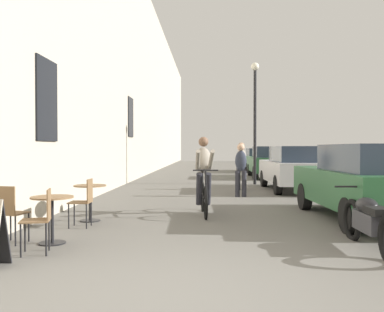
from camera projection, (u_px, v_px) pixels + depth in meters
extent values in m
plane|color=#5B5954|center=(192.00, 297.00, 4.11)|extent=(88.00, 88.00, 0.00)
cube|color=#B7AD99|center=(124.00, 64.00, 18.13)|extent=(0.50, 68.00, 10.16)
cube|color=black|center=(47.00, 100.00, 8.71)|extent=(0.04, 1.10, 1.70)
cube|color=black|center=(131.00, 117.00, 18.14)|extent=(0.04, 1.10, 1.70)
cylinder|color=black|center=(52.00, 243.00, 6.42)|extent=(0.40, 0.40, 0.02)
cylinder|color=black|center=(52.00, 220.00, 6.41)|extent=(0.05, 0.05, 0.67)
cylinder|color=brown|center=(52.00, 197.00, 6.40)|extent=(0.64, 0.64, 0.02)
cylinder|color=black|center=(11.00, 226.00, 6.63)|extent=(0.02, 0.02, 0.45)
cylinder|color=black|center=(29.00, 227.00, 6.55)|extent=(0.02, 0.02, 0.45)
cylinder|color=black|center=(15.00, 231.00, 6.24)|extent=(0.02, 0.02, 0.45)
cube|color=brown|center=(13.00, 213.00, 6.43)|extent=(0.45, 0.45, 0.02)
cube|color=brown|center=(5.00, 200.00, 6.25)|extent=(0.34, 0.09, 0.42)
cylinder|color=black|center=(21.00, 241.00, 5.59)|extent=(0.02, 0.02, 0.45)
cylinder|color=black|center=(25.00, 236.00, 5.91)|extent=(0.02, 0.02, 0.45)
cylinder|color=black|center=(46.00, 240.00, 5.66)|extent=(0.02, 0.02, 0.45)
cylinder|color=black|center=(49.00, 235.00, 5.98)|extent=(0.02, 0.02, 0.45)
cube|color=brown|center=(35.00, 221.00, 5.78)|extent=(0.46, 0.46, 0.02)
cube|color=brown|center=(49.00, 204.00, 5.81)|extent=(0.10, 0.34, 0.42)
cylinder|color=black|center=(90.00, 221.00, 8.40)|extent=(0.40, 0.40, 0.02)
cylinder|color=black|center=(90.00, 203.00, 8.40)|extent=(0.05, 0.05, 0.67)
cylinder|color=brown|center=(90.00, 186.00, 8.39)|extent=(0.64, 0.64, 0.02)
cylinder|color=black|center=(69.00, 216.00, 7.59)|extent=(0.02, 0.02, 0.45)
cylinder|color=black|center=(74.00, 214.00, 7.91)|extent=(0.02, 0.02, 0.45)
cylinder|color=black|center=(86.00, 216.00, 7.58)|extent=(0.02, 0.02, 0.45)
cylinder|color=black|center=(91.00, 214.00, 7.90)|extent=(0.02, 0.02, 0.45)
cube|color=brown|center=(80.00, 202.00, 7.74)|extent=(0.38, 0.38, 0.02)
cube|color=brown|center=(90.00, 190.00, 7.73)|extent=(0.02, 0.34, 0.42)
torus|color=black|center=(206.00, 203.00, 8.65)|extent=(0.10, 0.71, 0.71)
torus|color=black|center=(203.00, 197.00, 9.70)|extent=(0.10, 0.71, 0.71)
cylinder|color=black|center=(203.00, 185.00, 9.60)|extent=(0.05, 0.22, 0.58)
cylinder|color=black|center=(204.00, 172.00, 9.10)|extent=(0.10, 0.82, 0.14)
cylinder|color=black|center=(206.00, 187.00, 8.67)|extent=(0.04, 0.09, 0.67)
cylinder|color=black|center=(204.00, 198.00, 9.20)|extent=(0.11, 1.00, 0.12)
cylinder|color=black|center=(206.00, 170.00, 8.69)|extent=(0.52, 0.07, 0.03)
ellipsoid|color=black|center=(203.00, 171.00, 9.51)|extent=(0.12, 0.24, 0.06)
ellipsoid|color=#9E9384|center=(203.00, 159.00, 9.42)|extent=(0.36, 0.37, 0.59)
sphere|color=brown|center=(203.00, 142.00, 9.37)|extent=(0.22, 0.22, 0.22)
cylinder|color=#26262D|center=(208.00, 189.00, 9.36)|extent=(0.16, 0.40, 0.75)
cylinder|color=#26262D|center=(199.00, 189.00, 9.35)|extent=(0.16, 0.40, 0.75)
cylinder|color=#9E9384|center=(211.00, 160.00, 9.04)|extent=(0.16, 0.75, 0.48)
cylinder|color=#9E9384|center=(198.00, 160.00, 9.03)|extent=(0.13, 0.75, 0.48)
cylinder|color=#26262D|center=(244.00, 184.00, 12.58)|extent=(0.14, 0.14, 0.77)
cylinder|color=#26262D|center=(237.00, 184.00, 12.59)|extent=(0.14, 0.14, 0.77)
ellipsoid|color=#2D3342|center=(241.00, 161.00, 12.57)|extent=(0.35, 0.25, 0.61)
sphere|color=tan|center=(241.00, 147.00, 12.56)|extent=(0.22, 0.22, 0.22)
cylinder|color=#26262D|center=(244.00, 178.00, 14.69)|extent=(0.14, 0.14, 0.81)
cylinder|color=#26262D|center=(238.00, 178.00, 14.71)|extent=(0.14, 0.14, 0.81)
ellipsoid|color=#9E9384|center=(241.00, 158.00, 14.69)|extent=(0.36, 0.27, 0.64)
sphere|color=#A57A5B|center=(241.00, 146.00, 14.68)|extent=(0.22, 0.22, 0.22)
cylinder|color=black|center=(255.00, 127.00, 16.96)|extent=(0.12, 0.12, 4.60)
sphere|color=silver|center=(255.00, 67.00, 16.91)|extent=(0.32, 0.32, 0.32)
cube|color=#23512D|center=(363.00, 187.00, 8.55)|extent=(1.95, 4.37, 0.70)
cube|color=#283342|center=(375.00, 158.00, 8.02)|extent=(1.59, 2.38, 0.52)
cylinder|color=black|center=(305.00, 196.00, 9.97)|extent=(0.22, 0.63, 0.62)
cylinder|color=black|center=(373.00, 196.00, 9.98)|extent=(0.22, 0.63, 0.62)
cylinder|color=black|center=(350.00, 216.00, 7.13)|extent=(0.22, 0.63, 0.62)
cube|color=#B7B7BC|center=(294.00, 171.00, 14.53)|extent=(1.86, 4.31, 0.70)
cube|color=#283342|center=(297.00, 154.00, 14.01)|extent=(1.54, 2.34, 0.52)
cylinder|color=black|center=(264.00, 178.00, 15.96)|extent=(0.21, 0.62, 0.62)
cylinder|color=black|center=(306.00, 179.00, 15.94)|extent=(0.21, 0.62, 0.62)
cylinder|color=black|center=(278.00, 185.00, 13.14)|extent=(0.21, 0.62, 0.62)
cylinder|color=black|center=(330.00, 185.00, 13.12)|extent=(0.21, 0.62, 0.62)
cube|color=#23512D|center=(269.00, 164.00, 20.86)|extent=(1.85, 4.36, 0.71)
cube|color=#283342|center=(270.00, 152.00, 20.33)|extent=(1.54, 2.36, 0.52)
cylinder|color=black|center=(250.00, 170.00, 22.34)|extent=(0.21, 0.63, 0.63)
cylinder|color=black|center=(281.00, 170.00, 22.25)|extent=(0.21, 0.63, 0.63)
cylinder|color=black|center=(255.00, 173.00, 19.48)|extent=(0.21, 0.63, 0.63)
cylinder|color=black|center=(291.00, 173.00, 19.40)|extent=(0.21, 0.63, 0.63)
cube|color=#23512D|center=(258.00, 162.00, 26.08)|extent=(1.71, 4.09, 0.66)
cube|color=#283342|center=(259.00, 152.00, 25.58)|extent=(1.43, 2.21, 0.49)
cylinder|color=black|center=(244.00, 166.00, 27.46)|extent=(0.19, 0.59, 0.59)
cylinder|color=black|center=(268.00, 166.00, 27.41)|extent=(0.19, 0.59, 0.59)
cylinder|color=black|center=(248.00, 168.00, 24.77)|extent=(0.19, 0.59, 0.59)
cylinder|color=black|center=(274.00, 168.00, 24.72)|extent=(0.19, 0.59, 0.59)
torus|color=black|center=(352.00, 220.00, 6.74)|extent=(0.09, 0.69, 0.69)
cube|color=#333338|center=(369.00, 222.00, 6.01)|extent=(0.24, 0.76, 0.28)
ellipsoid|color=black|center=(367.00, 206.00, 6.11)|extent=(0.28, 0.52, 0.24)
cube|color=black|center=(377.00, 211.00, 5.73)|extent=(0.24, 0.44, 0.10)
cylinder|color=black|center=(354.00, 187.00, 6.63)|extent=(0.62, 0.03, 0.03)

